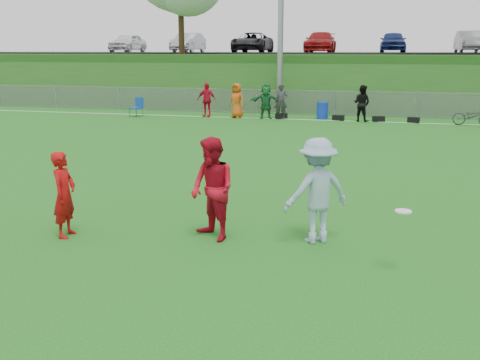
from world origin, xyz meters
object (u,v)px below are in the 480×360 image
(player_blue, at_px, (317,191))
(recycling_bin, at_px, (322,111))
(player_red_left, at_px, (64,194))
(frisbee, at_px, (403,211))
(player_red_center, at_px, (212,189))
(bicycle, at_px, (472,116))

(player_blue, relative_size, recycling_bin, 2.26)
(player_red_left, xyz_separation_m, recycling_bin, (2.90, 18.09, -0.37))
(player_red_left, relative_size, frisbee, 6.37)
(player_red_left, bearing_deg, player_red_center, -84.07)
(player_red_center, distance_m, bicycle, 18.16)
(player_red_left, bearing_deg, frisbee, -97.39)
(player_red_center, xyz_separation_m, player_blue, (1.79, 0.30, 0.01))
(frisbee, distance_m, bicycle, 17.94)
(player_red_center, xyz_separation_m, frisbee, (3.17, -0.76, 0.06))
(frisbee, bearing_deg, player_blue, 142.54)
(frisbee, distance_m, recycling_bin, 18.59)
(player_blue, relative_size, frisbee, 7.55)
(player_red_left, height_order, player_blue, player_blue)
(player_red_left, relative_size, bicycle, 0.94)
(player_red_center, height_order, recycling_bin, player_red_center)
(player_red_center, relative_size, recycling_bin, 2.24)
(frisbee, relative_size, recycling_bin, 0.30)
(player_red_left, height_order, player_red_center, player_red_center)
(player_red_center, bearing_deg, bicycle, 105.96)
(player_red_left, distance_m, player_blue, 4.48)
(player_blue, height_order, bicycle, player_blue)
(player_blue, bearing_deg, recycling_bin, -119.26)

